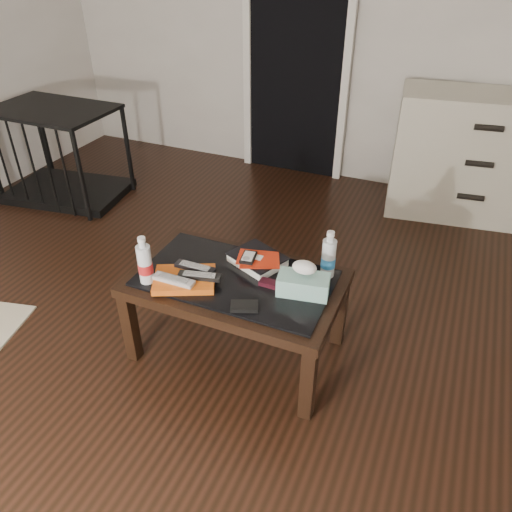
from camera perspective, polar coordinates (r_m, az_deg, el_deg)
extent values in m
plane|color=black|center=(2.58, -6.41, -12.57)|extent=(5.00, 5.00, 0.00)
plane|color=silver|center=(4.15, 10.93, 26.32)|extent=(5.00, 0.00, 5.00)
cube|color=black|center=(4.29, 4.71, 22.23)|extent=(0.80, 0.05, 2.00)
cube|color=silver|center=(4.41, -1.01, 22.66)|extent=(0.06, 0.04, 2.04)
cube|color=silver|center=(4.15, 10.45, 21.43)|extent=(0.06, 0.04, 2.04)
cube|color=black|center=(2.56, -14.18, -7.85)|extent=(0.06, 0.06, 0.40)
cube|color=black|center=(2.23, 5.97, -14.29)|extent=(0.06, 0.06, 0.40)
cube|color=black|center=(2.88, -8.28, -1.65)|extent=(0.06, 0.06, 0.40)
cube|color=black|center=(2.60, 9.58, -6.29)|extent=(0.06, 0.06, 0.40)
cube|color=black|center=(2.38, -2.29, -3.14)|extent=(1.00, 0.60, 0.05)
cube|color=black|center=(2.36, -2.30, -2.54)|extent=(0.90, 0.50, 0.01)
cube|color=beige|center=(4.00, 24.18, 10.28)|extent=(1.26, 0.66, 0.90)
cylinder|color=black|center=(3.83, 23.31, 6.20)|extent=(0.18, 0.06, 0.04)
cylinder|color=black|center=(3.74, 24.16, 9.57)|extent=(0.18, 0.06, 0.04)
cylinder|color=black|center=(3.65, 25.08, 13.12)|extent=(0.18, 0.06, 0.04)
cube|color=black|center=(4.38, -20.55, 6.98)|extent=(0.98, 0.72, 0.06)
cube|color=black|center=(4.15, -22.42, 15.22)|extent=(0.98, 0.72, 0.02)
cube|color=black|center=(3.79, -19.33, 8.49)|extent=(0.03, 0.03, 0.70)
cube|color=black|center=(4.73, -23.09, 12.64)|extent=(0.03, 0.03, 0.70)
cube|color=black|center=(4.18, -14.43, 11.68)|extent=(0.03, 0.03, 0.70)
cube|color=#CD5513|center=(2.34, -8.18, -2.65)|extent=(0.34, 0.31, 0.03)
cube|color=#A6A7AB|center=(2.30, -9.39, -2.67)|extent=(0.20, 0.05, 0.02)
cube|color=black|center=(2.31, -6.48, -2.26)|extent=(0.21, 0.10, 0.02)
cube|color=black|center=(2.37, -6.98, -1.27)|extent=(0.20, 0.05, 0.02)
cube|color=black|center=(2.44, 0.16, -0.39)|extent=(0.31, 0.28, 0.05)
cube|color=#B6220C|center=(2.40, 0.15, -0.20)|extent=(0.22, 0.18, 0.01)
cube|color=black|center=(2.39, -0.88, -0.14)|extent=(0.08, 0.11, 0.02)
cube|color=black|center=(2.30, 1.52, -3.14)|extent=(0.09, 0.05, 0.02)
cube|color=black|center=(2.17, -1.34, -5.76)|extent=(0.14, 0.11, 0.02)
cylinder|color=silver|center=(2.32, -12.64, -0.43)|extent=(0.07, 0.07, 0.24)
cylinder|color=silver|center=(2.33, 8.32, 0.23)|extent=(0.08, 0.08, 0.24)
cube|color=#217C70|center=(2.25, 5.43, -3.29)|extent=(0.25, 0.16, 0.09)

